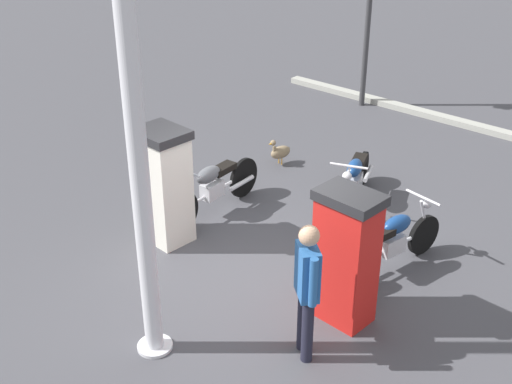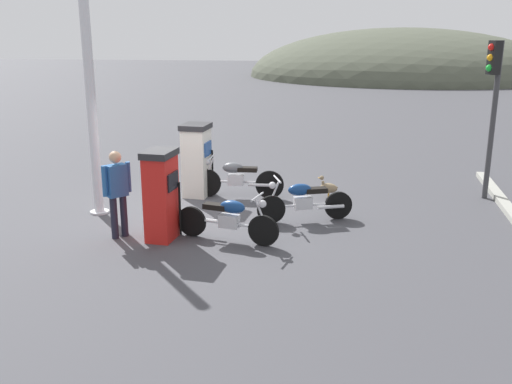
# 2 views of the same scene
# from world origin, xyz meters

# --- Properties ---
(ground_plane) EXTENTS (120.00, 120.00, 0.00)m
(ground_plane) POSITION_xyz_m (0.00, 0.00, 0.00)
(ground_plane) COLOR #424247
(fuel_pump_near) EXTENTS (0.61, 0.78, 1.68)m
(fuel_pump_near) POSITION_xyz_m (-0.14, -1.46, 0.85)
(fuel_pump_near) COLOR red
(fuel_pump_near) RESTS_ON ground
(fuel_pump_far) EXTENTS (0.70, 0.77, 1.69)m
(fuel_pump_far) POSITION_xyz_m (-0.14, 1.46, 0.86)
(fuel_pump_far) COLOR silver
(fuel_pump_far) RESTS_ON ground
(motorcycle_near_pump) EXTENTS (1.97, 0.77, 0.93)m
(motorcycle_near_pump) POSITION_xyz_m (1.09, -1.43, 0.44)
(motorcycle_near_pump) COLOR black
(motorcycle_near_pump) RESTS_ON ground
(motorcycle_far_pump) EXTENTS (2.11, 0.56, 0.96)m
(motorcycle_far_pump) POSITION_xyz_m (0.80, 1.40, 0.48)
(motorcycle_far_pump) COLOR black
(motorcycle_far_pump) RESTS_ON ground
(motorcycle_extra) EXTENTS (1.90, 0.80, 0.93)m
(motorcycle_extra) POSITION_xyz_m (2.41, -0.12, 0.45)
(motorcycle_extra) COLOR black
(motorcycle_extra) RESTS_ON ground
(attendant_person) EXTENTS (0.45, 0.48, 1.64)m
(attendant_person) POSITION_xyz_m (-0.96, -1.48, 0.94)
(attendant_person) COLOR #1E1E2D
(attendant_person) RESTS_ON ground
(wandering_duck) EXTENTS (0.50, 0.30, 0.50)m
(wandering_duck) POSITION_xyz_m (2.90, 1.67, 0.24)
(wandering_duck) COLOR #847051
(wandering_duck) RESTS_ON ground
(roadside_traffic_light) EXTENTS (0.40, 0.30, 3.53)m
(roadside_traffic_light) POSITION_xyz_m (6.42, 2.04, 2.42)
(roadside_traffic_light) COLOR #38383A
(roadside_traffic_light) RESTS_ON ground
(canopy_support_pole) EXTENTS (0.40, 0.40, 4.69)m
(canopy_support_pole) POSITION_xyz_m (-1.92, -0.09, 2.27)
(canopy_support_pole) COLOR silver
(canopy_support_pole) RESTS_ON ground
(distant_hill_main) EXTENTS (24.95, 22.62, 7.74)m
(distant_hill_main) POSITION_xyz_m (8.78, 38.35, 0.00)
(distant_hill_main) COLOR #4C5142
(distant_hill_main) RESTS_ON ground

